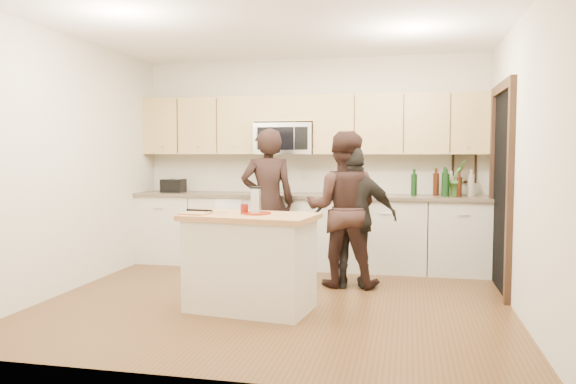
% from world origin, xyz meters
% --- Properties ---
extents(floor, '(4.50, 4.50, 0.00)m').
position_xyz_m(floor, '(0.00, 0.00, 0.00)').
color(floor, brown).
rests_on(floor, ground).
extents(room_shell, '(4.52, 4.02, 2.71)m').
position_xyz_m(room_shell, '(0.00, 0.00, 1.73)').
color(room_shell, beige).
rests_on(room_shell, ground).
extents(back_cabinetry, '(4.50, 0.66, 0.94)m').
position_xyz_m(back_cabinetry, '(0.00, 1.69, 0.47)').
color(back_cabinetry, beige).
rests_on(back_cabinetry, ground).
extents(upper_cabinetry, '(4.50, 0.33, 0.75)m').
position_xyz_m(upper_cabinetry, '(0.03, 1.83, 1.84)').
color(upper_cabinetry, tan).
rests_on(upper_cabinetry, ground).
extents(microwave, '(0.76, 0.41, 0.40)m').
position_xyz_m(microwave, '(-0.31, 1.80, 1.65)').
color(microwave, silver).
rests_on(microwave, ground).
extents(doorway, '(0.06, 1.25, 2.20)m').
position_xyz_m(doorway, '(2.23, 0.90, 1.16)').
color(doorway, black).
rests_on(doorway, ground).
extents(framed_picture, '(0.30, 0.03, 0.38)m').
position_xyz_m(framed_picture, '(1.95, 1.98, 1.28)').
color(framed_picture, black).
rests_on(framed_picture, ground).
extents(dish_towel, '(0.34, 0.60, 0.48)m').
position_xyz_m(dish_towel, '(-0.95, 1.50, 0.80)').
color(dish_towel, white).
rests_on(dish_towel, ground).
extents(island, '(1.28, 0.86, 0.90)m').
position_xyz_m(island, '(-0.17, -0.38, 0.45)').
color(island, beige).
rests_on(island, ground).
extents(red_plate, '(0.27, 0.27, 0.02)m').
position_xyz_m(red_plate, '(-0.11, -0.36, 0.91)').
color(red_plate, '#96270D').
rests_on(red_plate, island).
extents(box_grater, '(0.10, 0.07, 0.24)m').
position_xyz_m(box_grater, '(-0.10, -0.39, 1.04)').
color(box_grater, silver).
rests_on(box_grater, red_plate).
extents(drink_glass, '(0.07, 0.07, 0.09)m').
position_xyz_m(drink_glass, '(-0.22, -0.39, 0.95)').
color(drink_glass, maroon).
rests_on(drink_glass, island).
extents(cutting_board, '(0.27, 0.22, 0.02)m').
position_xyz_m(cutting_board, '(-0.66, -0.50, 0.91)').
color(cutting_board, '#AF7F49').
rests_on(cutting_board, island).
extents(tongs, '(0.26, 0.07, 0.02)m').
position_xyz_m(tongs, '(-0.67, -0.36, 0.92)').
color(tongs, black).
rests_on(tongs, cutting_board).
extents(knife, '(0.20, 0.05, 0.01)m').
position_xyz_m(knife, '(-0.47, -0.44, 0.92)').
color(knife, silver).
rests_on(knife, cutting_board).
extents(toaster, '(0.29, 0.24, 0.18)m').
position_xyz_m(toaster, '(-1.82, 1.67, 1.03)').
color(toaster, black).
rests_on(toaster, back_cabinetry).
extents(bottle_cluster, '(0.75, 0.24, 0.35)m').
position_xyz_m(bottle_cluster, '(1.71, 1.70, 1.10)').
color(bottle_cluster, black).
rests_on(bottle_cluster, back_cabinetry).
extents(orchid, '(0.31, 0.31, 0.44)m').
position_xyz_m(orchid, '(1.85, 1.72, 1.16)').
color(orchid, '#417E32').
rests_on(orchid, back_cabinetry).
extents(woman_left, '(0.73, 0.59, 1.75)m').
position_xyz_m(woman_left, '(-0.37, 1.13, 0.88)').
color(woman_left, black).
rests_on(woman_left, ground).
extents(woman_center, '(0.84, 0.66, 1.70)m').
position_xyz_m(woman_center, '(0.57, 0.76, 0.85)').
color(woman_center, black).
rests_on(woman_center, ground).
extents(woman_right, '(0.95, 0.51, 1.54)m').
position_xyz_m(woman_right, '(0.71, 0.70, 0.77)').
color(woman_right, black).
rests_on(woman_right, ground).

